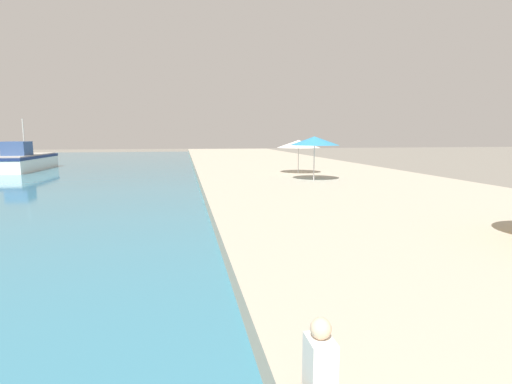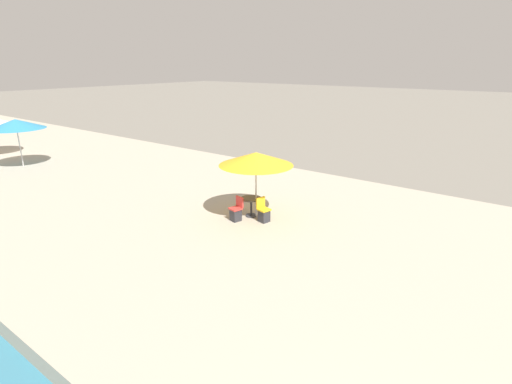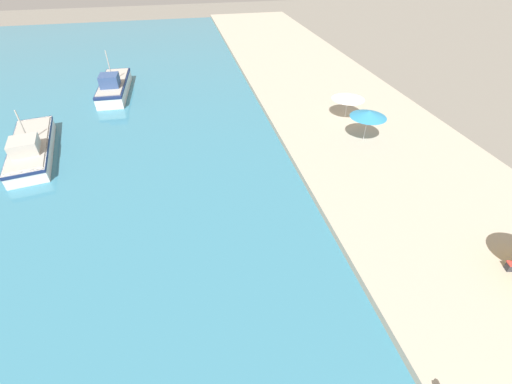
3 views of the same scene
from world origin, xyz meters
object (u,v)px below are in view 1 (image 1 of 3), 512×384
(cafe_umbrella_white, at_px, (314,141))
(person_at_quay, at_px, (316,370))
(cafe_umbrella_striped, at_px, (299,144))
(fishing_boat_mid, at_px, (25,160))

(cafe_umbrella_white, height_order, person_at_quay, cafe_umbrella_white)
(cafe_umbrella_striped, distance_m, person_at_quay, 25.49)
(fishing_boat_mid, relative_size, cafe_umbrella_white, 3.14)
(fishing_boat_mid, xyz_separation_m, cafe_umbrella_striped, (22.76, -12.35, 1.69))
(cafe_umbrella_striped, bearing_deg, person_at_quay, -105.88)
(person_at_quay, bearing_deg, fishing_boat_mid, 113.23)
(cafe_umbrella_white, distance_m, cafe_umbrella_striped, 4.62)
(cafe_umbrella_white, distance_m, person_at_quay, 21.03)
(person_at_quay, bearing_deg, cafe_umbrella_striped, 74.12)
(cafe_umbrella_white, bearing_deg, fishing_boat_mid, 142.91)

